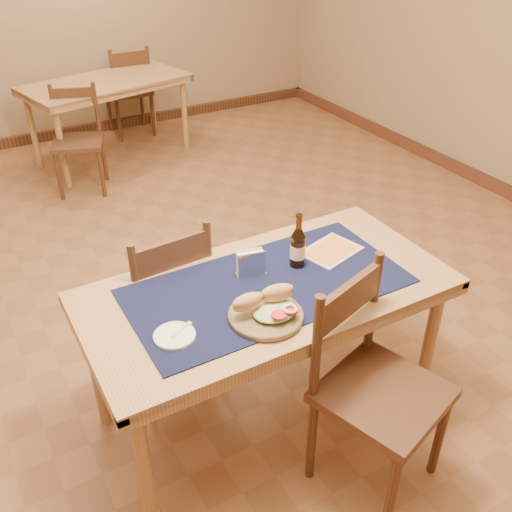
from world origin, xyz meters
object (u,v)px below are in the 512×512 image
chair_main_near (374,385)px  sandwich_plate (267,310)px  beer_bottle (298,247)px  napkin_holder (251,263)px  chair_main_far (163,297)px  back_table (107,89)px  main_table (267,302)px

chair_main_near → sandwich_plate: chair_main_near is taller
beer_bottle → napkin_holder: bearing=169.0°
chair_main_near → napkin_holder: 0.73m
sandwich_plate → chair_main_far: bearing=106.2°
back_table → chair_main_far: 3.05m
sandwich_plate → napkin_holder: 0.31m
sandwich_plate → beer_bottle: size_ratio=1.17×
sandwich_plate → beer_bottle: 0.40m
back_table → chair_main_near: chair_main_near is taller
main_table → sandwich_plate: sandwich_plate is taller
main_table → chair_main_far: size_ratio=1.72×
main_table → back_table: bearing=84.3°
main_table → back_table: same height
chair_main_near → napkin_holder: chair_main_near is taller
back_table → chair_main_far: chair_main_far is taller
back_table → main_table: bearing=-95.7°
chair_main_far → chair_main_near: chair_main_near is taller
main_table → chair_main_near: chair_main_near is taller
chair_main_far → sandwich_plate: bearing=-73.8°
chair_main_far → sandwich_plate: size_ratio=3.08×
back_table → sandwich_plate: sandwich_plate is taller
back_table → chair_main_far: size_ratio=1.69×
beer_bottle → napkin_holder: beer_bottle is taller
back_table → beer_bottle: beer_bottle is taller
sandwich_plate → napkin_holder: napkin_holder is taller
back_table → sandwich_plate: bearing=-97.1°
back_table → sandwich_plate: size_ratio=5.20×
back_table → beer_bottle: (-0.15, -3.40, 0.18)m
beer_bottle → chair_main_far: bearing=140.0°
back_table → beer_bottle: 3.41m
chair_main_near → chair_main_far: bearing=116.7°
main_table → chair_main_far: bearing=121.9°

